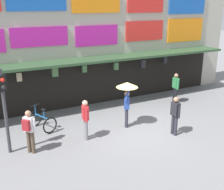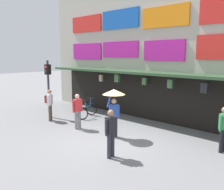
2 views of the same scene
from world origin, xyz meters
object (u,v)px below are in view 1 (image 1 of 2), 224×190
at_px(traffic_light_near, 4,98).
at_px(pedestrian_in_blue, 85,118).
at_px(pedestrian_in_black, 29,129).
at_px(bicycle_parked, 42,121).
at_px(pedestrian_in_red, 175,114).
at_px(pedestrian_with_umbrella, 127,92).
at_px(pedestrian_in_green, 175,87).

height_order(traffic_light_near, pedestrian_in_blue, traffic_light_near).
height_order(traffic_light_near, pedestrian_in_black, traffic_light_near).
distance_m(bicycle_parked, pedestrian_in_black, 2.12).
relative_size(bicycle_parked, pedestrian_in_red, 0.80).
bearing_deg(bicycle_parked, pedestrian_in_black, -115.76).
bearing_deg(pedestrian_in_black, bicycle_parked, 64.24).
relative_size(pedestrian_in_black, pedestrian_in_red, 1.00).
bearing_deg(traffic_light_near, pedestrian_in_blue, -5.66).
distance_m(pedestrian_with_umbrella, pedestrian_in_blue, 2.22).
distance_m(pedestrian_with_umbrella, pedestrian_in_green, 4.32).
bearing_deg(pedestrian_in_black, pedestrian_in_blue, 2.88).
distance_m(traffic_light_near, pedestrian_in_green, 9.21).
distance_m(traffic_light_near, pedestrian_in_blue, 3.19).
xyz_separation_m(pedestrian_in_red, pedestrian_in_green, (2.60, 3.14, 0.00)).
height_order(bicycle_parked, pedestrian_in_blue, pedestrian_in_blue).
bearing_deg(pedestrian_in_green, pedestrian_in_red, -129.61).
bearing_deg(pedestrian_with_umbrella, traffic_light_near, -179.98).
distance_m(bicycle_parked, pedestrian_in_blue, 2.26).
relative_size(traffic_light_near, bicycle_parked, 2.38).
bearing_deg(pedestrian_with_umbrella, pedestrian_in_black, -174.64).
height_order(traffic_light_near, pedestrian_in_red, traffic_light_near).
distance_m(pedestrian_in_red, pedestrian_in_green, 4.07).
xyz_separation_m(bicycle_parked, pedestrian_in_black, (-0.89, -1.84, 0.59)).
bearing_deg(pedestrian_in_blue, pedestrian_in_red, -20.95).
xyz_separation_m(bicycle_parked, pedestrian_in_green, (7.43, 0.08, 0.55)).
distance_m(traffic_light_near, pedestrian_in_black, 1.41).
distance_m(bicycle_parked, pedestrian_with_umbrella, 3.93).
bearing_deg(traffic_light_near, bicycle_parked, 42.15).
relative_size(pedestrian_with_umbrella, pedestrian_in_black, 1.24).
bearing_deg(bicycle_parked, pedestrian_in_blue, -51.81).
xyz_separation_m(pedestrian_in_blue, pedestrian_in_red, (3.47, -1.33, 0.00)).
bearing_deg(pedestrian_in_red, traffic_light_near, 165.82).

